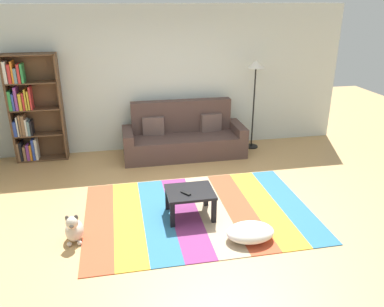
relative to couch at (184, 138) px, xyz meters
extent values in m
plane|color=tan|center=(-0.14, -2.02, -0.34)|extent=(14.00, 14.00, 0.00)
cube|color=silver|center=(-0.14, 0.53, 1.01)|extent=(6.80, 0.10, 2.70)
cube|color=#C64C2D|center=(-1.54, -2.18, -0.33)|extent=(0.39, 2.19, 0.01)
cube|color=gold|center=(-1.15, -2.18, -0.33)|extent=(0.39, 2.19, 0.01)
cube|color=teal|center=(-0.76, -2.18, -0.33)|extent=(0.39, 2.19, 0.01)
cube|color=#843370|center=(-0.37, -2.18, -0.33)|extent=(0.39, 2.19, 0.01)
cube|color=tan|center=(0.02, -2.18, -0.33)|extent=(0.39, 2.19, 0.01)
cube|color=#C64C2D|center=(0.40, -2.18, -0.33)|extent=(0.39, 2.19, 0.01)
cube|color=gold|center=(0.79, -2.18, -0.33)|extent=(0.39, 2.19, 0.01)
cube|color=teal|center=(1.18, -2.18, -0.33)|extent=(0.39, 2.19, 0.01)
cube|color=#4C3833|center=(0.00, -0.07, -0.14)|extent=(1.90, 0.80, 0.40)
cube|color=#4C3833|center=(0.00, 0.23, 0.36)|extent=(1.90, 0.20, 0.60)
cube|color=#4C3833|center=(-1.04, -0.07, -0.06)|extent=(0.18, 0.80, 0.56)
cube|color=#4C3833|center=(1.04, -0.07, -0.06)|extent=(0.18, 0.80, 0.56)
cube|color=brown|center=(-0.55, 0.11, 0.22)|extent=(0.42, 0.19, 0.36)
cube|color=brown|center=(0.55, 0.11, 0.22)|extent=(0.42, 0.19, 0.36)
cube|color=brown|center=(-3.03, 0.28, 0.62)|extent=(0.04, 0.28, 1.92)
cube|color=brown|center=(-2.17, 0.28, 0.62)|extent=(0.04, 0.28, 1.92)
cube|color=brown|center=(-2.60, 0.41, 0.62)|extent=(0.90, 0.01, 1.92)
cube|color=brown|center=(-2.60, 0.28, -0.32)|extent=(0.86, 0.28, 0.02)
cube|color=brown|center=(-2.60, 0.28, 0.15)|extent=(0.86, 0.28, 0.02)
cube|color=brown|center=(-2.60, 0.28, 0.62)|extent=(0.86, 0.28, 0.02)
cube|color=brown|center=(-2.60, 0.28, 1.10)|extent=(0.86, 0.28, 0.02)
cube|color=brown|center=(-2.60, 0.28, 1.57)|extent=(0.86, 0.28, 0.02)
cube|color=#8C6647|center=(-3.00, 0.24, -0.14)|extent=(0.03, 0.18, 0.33)
cube|color=black|center=(-2.95, 0.27, -0.14)|extent=(0.04, 0.25, 0.34)
cube|color=#8C6647|center=(-2.90, 0.23, -0.17)|extent=(0.05, 0.17, 0.27)
cube|color=purple|center=(-2.84, 0.23, -0.16)|extent=(0.05, 0.17, 0.29)
cube|color=orange|center=(-2.79, 0.24, -0.17)|extent=(0.04, 0.19, 0.29)
cube|color=#334CB2|center=(-2.74, 0.24, -0.12)|extent=(0.04, 0.19, 0.38)
cube|color=silver|center=(-2.69, 0.25, -0.11)|extent=(0.04, 0.21, 0.39)
cube|color=#334CB2|center=(-2.99, 0.25, 0.30)|extent=(0.05, 0.21, 0.27)
cube|color=silver|center=(-2.94, 0.25, 0.34)|extent=(0.03, 0.20, 0.35)
cube|color=#8C6647|center=(-2.89, 0.23, 0.35)|extent=(0.03, 0.17, 0.38)
cube|color=#8C6647|center=(-2.84, 0.27, 0.35)|extent=(0.05, 0.25, 0.37)
cube|color=silver|center=(-2.80, 0.24, 0.31)|extent=(0.03, 0.20, 0.30)
cube|color=#668C99|center=(-2.76, 0.27, 0.29)|extent=(0.04, 0.25, 0.26)
cube|color=black|center=(-2.72, 0.26, 0.29)|extent=(0.03, 0.23, 0.26)
cube|color=green|center=(-2.99, 0.26, 0.80)|extent=(0.05, 0.22, 0.34)
cube|color=#334CB2|center=(-2.94, 0.27, 0.78)|extent=(0.03, 0.25, 0.29)
cube|color=purple|center=(-2.89, 0.27, 0.84)|extent=(0.04, 0.25, 0.40)
cube|color=gold|center=(-2.82, 0.25, 0.78)|extent=(0.05, 0.20, 0.29)
cube|color=red|center=(-2.77, 0.27, 0.78)|extent=(0.03, 0.24, 0.30)
cube|color=gold|center=(-2.73, 0.28, 0.81)|extent=(0.03, 0.26, 0.36)
cube|color=gold|center=(-2.69, 0.25, 0.80)|extent=(0.03, 0.21, 0.33)
cube|color=red|center=(-2.65, 0.25, 0.84)|extent=(0.03, 0.21, 0.40)
cube|color=silver|center=(-2.99, 0.25, 1.29)|extent=(0.05, 0.20, 0.36)
cube|color=red|center=(-2.92, 0.28, 1.27)|extent=(0.05, 0.26, 0.32)
cube|color=orange|center=(-2.87, 0.26, 1.29)|extent=(0.03, 0.24, 0.37)
cube|color=#668C99|center=(-2.83, 0.24, 1.23)|extent=(0.05, 0.19, 0.25)
cube|color=red|center=(-2.77, 0.23, 1.26)|extent=(0.04, 0.17, 0.32)
cube|color=green|center=(-2.72, 0.25, 1.27)|extent=(0.04, 0.21, 0.32)
cube|color=black|center=(-0.31, -2.24, 0.03)|extent=(0.63, 0.54, 0.04)
cube|color=black|center=(-0.59, -2.47, -0.16)|extent=(0.06, 0.06, 0.34)
cube|color=black|center=(-0.04, -2.47, -0.16)|extent=(0.06, 0.06, 0.34)
cube|color=black|center=(-0.59, -2.02, -0.16)|extent=(0.06, 0.06, 0.34)
cube|color=black|center=(-0.04, -2.02, -0.16)|extent=(0.06, 0.06, 0.34)
ellipsoid|color=white|center=(0.31, -2.95, -0.23)|extent=(0.60, 0.43, 0.20)
ellipsoid|color=beige|center=(-1.81, -2.52, -0.21)|extent=(0.22, 0.30, 0.26)
sphere|color=beige|center=(-1.81, -2.62, -0.03)|extent=(0.15, 0.15, 0.15)
ellipsoid|color=#5B5750|center=(-1.81, -2.68, -0.04)|extent=(0.06, 0.07, 0.05)
ellipsoid|color=#5B5750|center=(-1.87, -2.60, 0.02)|extent=(0.05, 0.04, 0.08)
ellipsoid|color=#5B5750|center=(-1.76, -2.60, 0.02)|extent=(0.05, 0.04, 0.08)
sphere|color=beige|center=(-1.87, -2.65, -0.31)|extent=(0.06, 0.06, 0.06)
sphere|color=beige|center=(-1.75, -2.65, -0.31)|extent=(0.06, 0.06, 0.06)
cylinder|color=black|center=(1.40, 0.11, -0.32)|extent=(0.26, 0.26, 0.02)
cylinder|color=black|center=(1.40, 0.11, 0.47)|extent=(0.03, 0.03, 1.55)
cone|color=white|center=(1.40, 0.11, 1.31)|extent=(0.32, 0.32, 0.14)
cube|color=black|center=(-0.38, -2.32, 0.06)|extent=(0.12, 0.15, 0.02)
camera|label=1|loc=(-1.18, -6.75, 2.44)|focal=36.02mm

